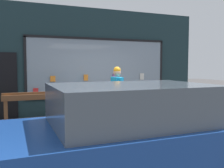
# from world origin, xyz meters

# --- Properties ---
(ground_plane) EXTENTS (40.00, 40.00, 0.00)m
(ground_plane) POSITION_xyz_m (0.00, 0.00, 0.00)
(ground_plane) COLOR #474444
(shopfront_facade) EXTENTS (8.19, 0.29, 3.71)m
(shopfront_facade) POSITION_xyz_m (-0.02, 2.39, 1.83)
(shopfront_facade) COLOR #192D33
(shopfront_facade) RESTS_ON ground_plane
(display_table_left) EXTENTS (2.77, 0.73, 0.94)m
(display_table_left) POSITION_xyz_m (-1.63, 0.82, 0.76)
(display_table_left) COLOR brown
(display_table_left) RESTS_ON ground_plane
(display_table_right) EXTENTS (2.77, 0.65, 0.91)m
(display_table_right) POSITION_xyz_m (1.63, 0.83, 0.73)
(display_table_right) COLOR brown
(display_table_right) RESTS_ON ground_plane
(person_browsing) EXTENTS (0.23, 0.66, 1.65)m
(person_browsing) POSITION_xyz_m (0.01, 0.26, 0.96)
(person_browsing) COLOR #4C382D
(person_browsing) RESTS_ON ground_plane
(small_dog) EXTENTS (0.25, 0.56, 0.39)m
(small_dog) POSITION_xyz_m (0.54, -0.01, 0.26)
(small_dog) COLOR white
(small_dog) RESTS_ON ground_plane
(parked_car) EXTENTS (4.05, 1.98, 1.41)m
(parked_car) POSITION_xyz_m (-1.12, -2.96, 0.74)
(parked_car) COLOR navy
(parked_car) RESTS_ON ground_plane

